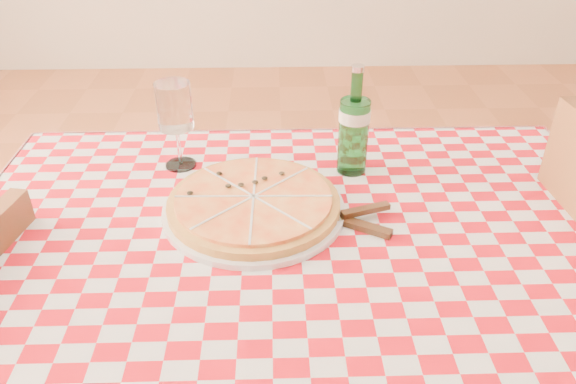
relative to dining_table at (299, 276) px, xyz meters
name	(u,v)px	position (x,y,z in m)	size (l,w,h in m)	color
dining_table	(299,276)	(0.00, 0.00, 0.00)	(1.20, 0.80, 0.75)	brown
tablecloth	(300,238)	(0.00, 0.00, 0.09)	(1.30, 0.90, 0.01)	#A50A14
pizza_plate	(254,202)	(-0.09, 0.08, 0.12)	(0.36, 0.36, 0.05)	#CF8A45
water_bottle	(354,121)	(0.13, 0.24, 0.22)	(0.07, 0.07, 0.24)	#1A6827
wine_glass	(177,126)	(-0.26, 0.27, 0.20)	(0.08, 0.08, 0.20)	white
cutlery	(342,217)	(0.08, 0.04, 0.11)	(0.25, 0.21, 0.03)	silver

